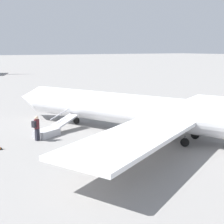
% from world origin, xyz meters
% --- Properties ---
extents(ground_plane, '(600.00, 600.00, 0.00)m').
position_xyz_m(ground_plane, '(0.00, 0.00, 0.00)').
color(ground_plane, gray).
extents(airplane_main, '(27.12, 21.40, 6.04)m').
position_xyz_m(airplane_main, '(-0.78, -0.36, 1.80)').
color(airplane_main, white).
rests_on(airplane_main, ground).
extents(boarding_stairs, '(2.61, 4.07, 1.57)m').
position_xyz_m(boarding_stairs, '(4.81, 6.27, 0.36)').
color(boarding_stairs, '#B2B2B7').
rests_on(boarding_stairs, ground).
extents(passenger, '(0.46, 0.57, 1.74)m').
position_xyz_m(passenger, '(3.94, 7.62, 1.00)').
color(passenger, '#23232D').
rests_on(passenger, ground).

